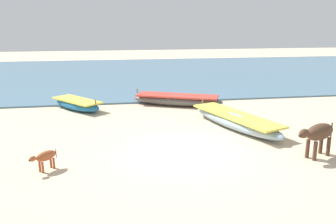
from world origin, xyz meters
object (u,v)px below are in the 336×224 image
object	(u,v)px
fishing_boat_6	(177,100)
calf_near_rust	(45,157)
fishing_boat_4	(236,121)
cow_adult_dark	(318,133)
fishing_boat_2	(77,104)

from	to	relation	value
fishing_boat_6	calf_near_rust	world-z (taller)	fishing_boat_6
fishing_boat_4	fishing_boat_6	size ratio (longest dim) A/B	1.10
cow_adult_dark	calf_near_rust	xyz separation A→B (m)	(-7.76, 0.30, -0.34)
fishing_boat_4	fishing_boat_6	distance (m)	4.26
fishing_boat_6	calf_near_rust	distance (m)	8.52
fishing_boat_2	cow_adult_dark	distance (m)	10.38
fishing_boat_2	cow_adult_dark	world-z (taller)	cow_adult_dark
cow_adult_dark	calf_near_rust	bearing A→B (deg)	-26.43
fishing_boat_2	cow_adult_dark	size ratio (longest dim) A/B	1.94
fishing_boat_2	calf_near_rust	bearing A→B (deg)	-41.69
fishing_boat_2	fishing_boat_4	xyz separation A→B (m)	(6.13, -3.95, 0.03)
fishing_boat_2	cow_adult_dark	bearing A→B (deg)	6.82
fishing_boat_4	cow_adult_dark	world-z (taller)	cow_adult_dark
fishing_boat_2	fishing_boat_6	distance (m)	4.66
fishing_boat_6	calf_near_rust	bearing A→B (deg)	77.94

